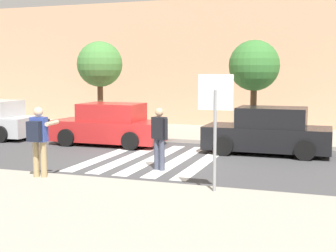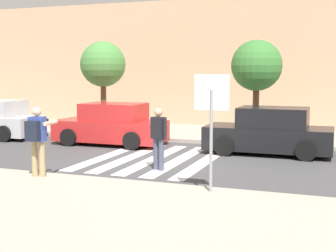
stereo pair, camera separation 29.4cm
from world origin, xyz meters
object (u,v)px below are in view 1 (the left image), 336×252
Objects in this scene: photographer_with_backpack at (39,136)px; parked_car_red at (109,125)px; stop_sign at (215,107)px; pedestrian_crossing at (159,135)px; street_tree_west at (100,65)px; street_tree_center at (254,66)px; parked_car_black at (268,132)px.

photographer_with_backpack is 6.10m from parked_car_red.
stop_sign is 1.46× the size of pedestrian_crossing.
street_tree_west is 6.45m from street_tree_center.
photographer_with_backpack is 0.46× the size of street_tree_center.
photographer_with_backpack is at bearing -80.03° from parked_car_red.
parked_car_red is (-1.05, 5.99, -0.44)m from photographer_with_backpack.
pedestrian_crossing is (-2.10, 2.25, -1.00)m from stop_sign.
street_tree_center reaches higher than stop_sign.
stop_sign is 0.66× the size of street_tree_west.
parked_car_red is (-5.41, 5.88, -1.25)m from stop_sign.
photographer_with_backpack reaches higher than pedestrian_crossing.
parked_car_black is at bearing 51.46° from photographer_with_backpack.
pedestrian_crossing is at bearing 46.08° from photographer_with_backpack.
photographer_with_backpack is 3.27m from pedestrian_crossing.
street_tree_center is (6.45, -0.07, -0.08)m from street_tree_west.
parked_car_red is 5.82m from parked_car_black.
parked_car_red is at bearing 180.00° from parked_car_black.
stop_sign reaches higher than pedestrian_crossing.
parked_car_red and parked_car_black have the same top height.
street_tree_center reaches higher than pedestrian_crossing.
street_tree_west is (-4.76, 5.76, 2.02)m from pedestrian_crossing.
street_tree_center is (3.95, 8.04, 1.74)m from photographer_with_backpack.
stop_sign is 10.59m from street_tree_west.
parked_car_red is at bearing -157.68° from street_tree_center.
parked_car_red is (-3.32, 3.64, -0.25)m from pedestrian_crossing.
street_tree_west is 1.02× the size of street_tree_center.
stop_sign reaches higher than parked_car_red.
parked_car_red is 5.83m from street_tree_center.
stop_sign is at bearing 1.38° from photographer_with_backpack.
parked_car_black is (5.82, 0.00, 0.00)m from parked_car_red.
stop_sign is 0.61× the size of parked_car_black.
pedestrian_crossing reaches higher than parked_car_black.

